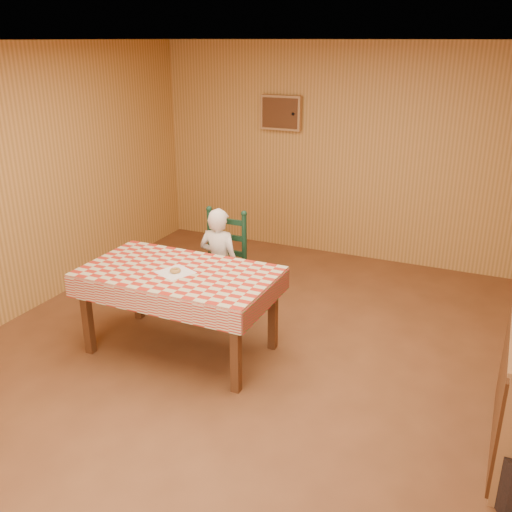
# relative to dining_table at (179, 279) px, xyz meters

# --- Properties ---
(ground) EXTENTS (6.00, 6.00, 0.00)m
(ground) POSITION_rel_dining_table_xyz_m (0.65, -0.04, -0.69)
(ground) COLOR brown
(ground) RESTS_ON ground
(cabin_walls) EXTENTS (5.10, 6.05, 2.65)m
(cabin_walls) POSITION_rel_dining_table_xyz_m (0.65, 0.49, 1.14)
(cabin_walls) COLOR #C18D45
(cabin_walls) RESTS_ON ground
(dining_table) EXTENTS (1.66, 0.96, 0.77)m
(dining_table) POSITION_rel_dining_table_xyz_m (0.00, 0.00, 0.00)
(dining_table) COLOR #522D16
(dining_table) RESTS_ON ground
(ladder_chair) EXTENTS (0.44, 0.40, 1.08)m
(ladder_chair) POSITION_rel_dining_table_xyz_m (-0.00, 0.79, -0.18)
(ladder_chair) COLOR black
(ladder_chair) RESTS_ON ground
(seated_child) EXTENTS (0.41, 0.27, 1.12)m
(seated_child) POSITION_rel_dining_table_xyz_m (0.00, 0.73, -0.13)
(seated_child) COLOR silver
(seated_child) RESTS_ON ground
(napkin) EXTENTS (0.34, 0.34, 0.00)m
(napkin) POSITION_rel_dining_table_xyz_m (0.00, -0.05, 0.08)
(napkin) COLOR white
(napkin) RESTS_ON dining_table
(donut) EXTENTS (0.11, 0.11, 0.03)m
(donut) POSITION_rel_dining_table_xyz_m (0.00, -0.05, 0.10)
(donut) COLOR #B48540
(donut) RESTS_ON napkin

